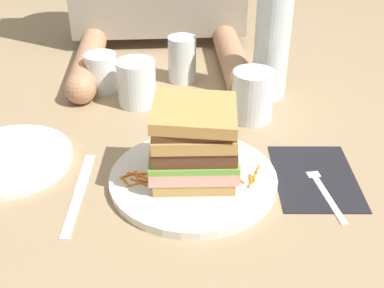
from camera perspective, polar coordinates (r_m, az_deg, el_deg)
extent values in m
plane|color=#9E8460|center=(0.75, -1.02, -4.58)|extent=(3.00, 3.00, 0.00)
cylinder|color=white|center=(0.74, 0.16, -4.27)|extent=(0.26, 0.26, 0.01)
cube|color=tan|center=(0.74, 0.16, -3.29)|extent=(0.12, 0.11, 0.02)
cube|color=#E0A393|center=(0.72, 0.16, -2.07)|extent=(0.13, 0.11, 0.02)
cube|color=#6BA83D|center=(0.72, 0.16, -1.12)|extent=(0.13, 0.11, 0.01)
cube|color=#56331E|center=(0.71, 0.17, -0.02)|extent=(0.13, 0.11, 0.02)
cube|color=tan|center=(0.70, 0.17, 1.43)|extent=(0.12, 0.11, 0.02)
cube|color=#56331E|center=(0.69, 0.17, 2.50)|extent=(0.12, 0.10, 0.01)
cube|color=tan|center=(0.68, 0.27, 3.70)|extent=(0.13, 0.12, 0.03)
cylinder|color=orange|center=(0.74, -5.79, -3.99)|extent=(0.03, 0.02, 0.00)
cylinder|color=orange|center=(0.73, -6.30, -4.43)|extent=(0.03, 0.02, 0.00)
cylinder|color=orange|center=(0.73, -7.82, -4.38)|extent=(0.01, 0.02, 0.00)
cylinder|color=orange|center=(0.75, -6.04, -3.49)|extent=(0.03, 0.00, 0.00)
cylinder|color=orange|center=(0.73, -6.89, -4.76)|extent=(0.02, 0.01, 0.00)
cylinder|color=orange|center=(0.75, -7.48, -3.63)|extent=(0.03, 0.02, 0.00)
cylinder|color=orange|center=(0.75, -6.62, -3.57)|extent=(0.03, 0.01, 0.00)
cylinder|color=orange|center=(0.73, -5.46, -4.37)|extent=(0.03, 0.01, 0.00)
cylinder|color=orange|center=(0.74, -6.49, -4.02)|extent=(0.01, 0.03, 0.00)
cylinder|color=orange|center=(0.74, 5.34, -3.97)|extent=(0.02, 0.03, 0.00)
cylinder|color=orange|center=(0.74, 5.05, -3.73)|extent=(0.02, 0.01, 0.00)
cylinder|color=orange|center=(0.73, 7.00, -4.33)|extent=(0.02, 0.03, 0.00)
cylinder|color=orange|center=(0.74, 7.37, -3.98)|extent=(0.01, 0.02, 0.00)
cylinder|color=orange|center=(0.74, 6.93, -4.07)|extent=(0.01, 0.02, 0.00)
cylinder|color=orange|center=(0.76, 7.73, -2.97)|extent=(0.01, 0.02, 0.00)
cylinder|color=orange|center=(0.75, 5.05, -3.10)|extent=(0.02, 0.02, 0.00)
cube|color=black|center=(0.78, 14.29, -3.81)|extent=(0.14, 0.18, 0.00)
cube|color=silver|center=(0.74, 15.86, -6.08)|extent=(0.02, 0.11, 0.00)
cube|color=silver|center=(0.79, 14.11, -3.29)|extent=(0.02, 0.02, 0.00)
cylinder|color=silver|center=(0.81, 13.96, -2.10)|extent=(0.01, 0.04, 0.00)
cylinder|color=silver|center=(0.81, 13.59, -2.14)|extent=(0.01, 0.04, 0.00)
cylinder|color=silver|center=(0.81, 13.22, -2.18)|extent=(0.01, 0.04, 0.00)
cylinder|color=silver|center=(0.81, 12.84, -2.22)|extent=(0.01, 0.04, 0.00)
cube|color=silver|center=(0.71, -13.95, -8.11)|extent=(0.02, 0.10, 0.00)
cube|color=silver|center=(0.79, -12.49, -3.39)|extent=(0.02, 0.11, 0.00)
cylinder|color=white|center=(0.90, 7.12, 5.65)|extent=(0.08, 0.08, 0.10)
cylinder|color=orange|center=(0.91, 7.05, 4.70)|extent=(0.07, 0.07, 0.06)
cylinder|color=silver|center=(0.97, 9.41, 11.91)|extent=(0.07, 0.07, 0.23)
cylinder|color=silver|center=(0.96, -6.53, 7.15)|extent=(0.08, 0.08, 0.09)
cylinder|color=silver|center=(1.05, -1.17, 9.94)|extent=(0.06, 0.06, 0.10)
cylinder|color=silver|center=(1.03, -10.56, 8.26)|extent=(0.07, 0.07, 0.08)
cylinder|color=white|center=(0.85, -20.82, -1.73)|extent=(0.21, 0.21, 0.01)
cylinder|color=tan|center=(1.11, -12.11, 9.41)|extent=(0.06, 0.27, 0.06)
cylinder|color=tan|center=(1.11, 4.75, 10.02)|extent=(0.06, 0.27, 0.06)
sphere|color=tan|center=(0.99, -12.97, 6.35)|extent=(0.06, 0.06, 0.06)
sphere|color=tan|center=(0.99, 5.83, 7.04)|extent=(0.06, 0.06, 0.06)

